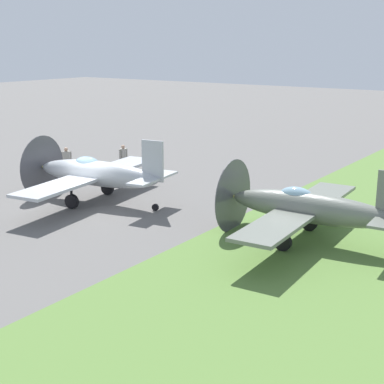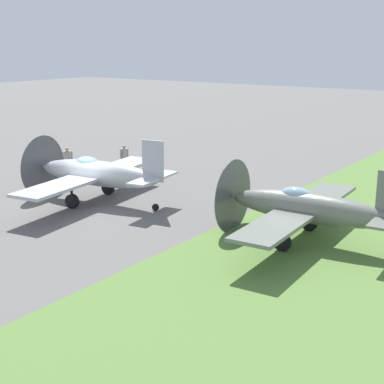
{
  "view_description": "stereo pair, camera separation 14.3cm",
  "coord_description": "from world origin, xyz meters",
  "px_view_note": "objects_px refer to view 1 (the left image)",
  "views": [
    {
      "loc": [
        -18.6,
        -20.0,
        7.75
      ],
      "look_at": [
        1.74,
        -5.73,
        1.31
      ],
      "focal_mm": 53.84,
      "sensor_mm": 36.0,
      "label": 1
    },
    {
      "loc": [
        -18.52,
        -20.12,
        7.75
      ],
      "look_at": [
        1.74,
        -5.73,
        1.31
      ],
      "focal_mm": 53.84,
      "sensor_mm": 36.0,
      "label": 2
    }
  ],
  "objects_px": {
    "airplane_wingman": "(306,207)",
    "ground_crew_mechanic": "(123,158)",
    "runway_marker_cone": "(301,197)",
    "ground_crew_chief": "(67,161)",
    "airplane_lead": "(95,173)"
  },
  "relations": [
    {
      "from": "runway_marker_cone",
      "to": "airplane_lead",
      "type": "bearing_deg",
      "value": 125.4
    },
    {
      "from": "runway_marker_cone",
      "to": "ground_crew_mechanic",
      "type": "bearing_deg",
      "value": 90.28
    },
    {
      "from": "airplane_wingman",
      "to": "ground_crew_mechanic",
      "type": "bearing_deg",
      "value": 66.04
    },
    {
      "from": "airplane_wingman",
      "to": "runway_marker_cone",
      "type": "distance_m",
      "value": 6.22
    },
    {
      "from": "ground_crew_mechanic",
      "to": "runway_marker_cone",
      "type": "bearing_deg",
      "value": 100.26
    },
    {
      "from": "airplane_lead",
      "to": "ground_crew_chief",
      "type": "distance_m",
      "value": 6.53
    },
    {
      "from": "ground_crew_mechanic",
      "to": "runway_marker_cone",
      "type": "xyz_separation_m",
      "value": [
        0.06,
        -11.8,
        -0.69
      ]
    },
    {
      "from": "ground_crew_mechanic",
      "to": "runway_marker_cone",
      "type": "height_order",
      "value": "ground_crew_mechanic"
    },
    {
      "from": "airplane_lead",
      "to": "ground_crew_chief",
      "type": "relative_size",
      "value": 5.77
    },
    {
      "from": "airplane_lead",
      "to": "airplane_wingman",
      "type": "relative_size",
      "value": 1.04
    },
    {
      "from": "airplane_wingman",
      "to": "runway_marker_cone",
      "type": "height_order",
      "value": "airplane_wingman"
    },
    {
      "from": "airplane_lead",
      "to": "runway_marker_cone",
      "type": "height_order",
      "value": "airplane_lead"
    },
    {
      "from": "airplane_lead",
      "to": "ground_crew_mechanic",
      "type": "bearing_deg",
      "value": 21.8
    },
    {
      "from": "ground_crew_mechanic",
      "to": "runway_marker_cone",
      "type": "distance_m",
      "value": 11.83
    },
    {
      "from": "runway_marker_cone",
      "to": "ground_crew_chief",
      "type": "bearing_deg",
      "value": 100.81
    }
  ]
}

